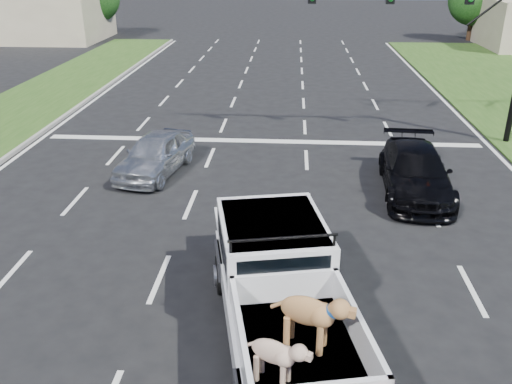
# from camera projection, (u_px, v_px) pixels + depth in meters

# --- Properties ---
(ground) EXTENTS (160.00, 160.00, 0.00)m
(ground) POSITION_uv_depth(u_px,v_px,m) (235.00, 281.00, 12.28)
(ground) COLOR black
(ground) RESTS_ON ground
(road_markings) EXTENTS (17.75, 60.00, 0.01)m
(road_markings) POSITION_uv_depth(u_px,v_px,m) (255.00, 173.00, 18.26)
(road_markings) COLOR silver
(road_markings) RESTS_ON ground
(traffic_signal) EXTENTS (9.11, 0.31, 7.00)m
(traffic_signal) POSITION_uv_depth(u_px,v_px,m) (462.00, 16.00, 19.49)
(traffic_signal) COLOR black
(traffic_signal) RESTS_ON ground
(building_left) EXTENTS (10.00, 8.00, 4.40)m
(building_left) POSITION_uv_depth(u_px,v_px,m) (42.00, 13.00, 45.45)
(building_left) COLOR #B5A98A
(building_left) RESTS_ON ground
(pickup_truck) EXTENTS (3.27, 6.23, 2.22)m
(pickup_truck) POSITION_uv_depth(u_px,v_px,m) (282.00, 294.00, 10.05)
(pickup_truck) COLOR black
(pickup_truck) RESTS_ON ground
(silver_sedan) EXTENTS (2.34, 4.21, 1.36)m
(silver_sedan) POSITION_uv_depth(u_px,v_px,m) (155.00, 154.00, 18.06)
(silver_sedan) COLOR silver
(silver_sedan) RESTS_ON ground
(black_coupe) EXTENTS (2.26, 4.91, 1.39)m
(black_coupe) POSITION_uv_depth(u_px,v_px,m) (415.00, 172.00, 16.54)
(black_coupe) COLOR black
(black_coupe) RESTS_ON ground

